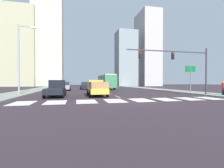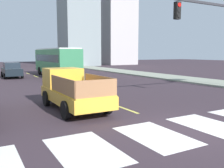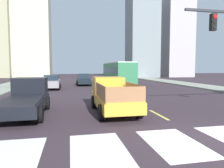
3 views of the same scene
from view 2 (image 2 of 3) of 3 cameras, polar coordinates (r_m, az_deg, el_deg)
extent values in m
plane|color=#33272F|center=(9.51, 16.07, -10.09)|extent=(160.00, 160.00, 0.00)
cube|color=gray|center=(31.20, 9.13, 2.05)|extent=(3.96, 110.00, 0.15)
cube|color=silver|center=(7.41, -6.28, -14.83)|extent=(1.75, 2.89, 0.01)
cube|color=silver|center=(8.67, 9.94, -11.57)|extent=(1.75, 2.89, 0.01)
cube|color=silver|center=(10.44, 21.12, -8.73)|extent=(1.75, 2.89, 0.01)
cube|color=#D7CC52|center=(12.53, 2.92, -5.64)|extent=(0.16, 2.40, 0.01)
cube|color=#D7CC52|center=(16.90, -6.16, -2.36)|extent=(0.16, 2.40, 0.01)
cube|color=#D7CC52|center=(21.54, -11.40, -0.42)|extent=(0.16, 2.40, 0.01)
cube|color=#D7CC52|center=(26.31, -14.76, 0.83)|extent=(0.16, 2.40, 0.01)
cube|color=#D7CC52|center=(31.16, -17.09, 1.69)|extent=(0.16, 2.40, 0.01)
cube|color=#D7CC52|center=(36.04, -18.78, 2.32)|extent=(0.16, 2.40, 0.01)
cube|color=#D7CC52|center=(40.96, -20.08, 2.79)|extent=(0.16, 2.40, 0.01)
cube|color=#D7CC52|center=(45.89, -21.09, 3.16)|extent=(0.16, 2.40, 0.01)
cube|color=gold|center=(12.29, -8.66, -2.75)|extent=(1.96, 5.20, 0.56)
cube|color=gold|center=(13.78, -11.22, 1.52)|extent=(1.84, 1.60, 1.00)
cube|color=#19232D|center=(14.18, -11.79, 2.39)|extent=(1.72, 0.08, 0.56)
cube|color=gold|center=(11.37, -6.99, -1.94)|extent=(1.84, 3.30, 0.06)
cylinder|color=black|center=(13.52, -14.88, -3.22)|extent=(0.22, 0.80, 0.80)
cylinder|color=black|center=(14.12, -7.15, -2.60)|extent=(0.22, 0.80, 0.80)
cylinder|color=black|center=(10.58, -10.62, -5.94)|extent=(0.22, 0.80, 0.80)
cylinder|color=black|center=(11.34, -1.17, -4.94)|extent=(0.22, 0.80, 0.80)
cube|color=#926340|center=(11.01, -11.37, -0.32)|extent=(0.06, 3.17, 0.70)
cube|color=#926340|center=(11.68, -2.93, 0.23)|extent=(0.06, 3.17, 0.70)
cube|color=#926340|center=(9.88, -3.53, -1.03)|extent=(1.80, 0.06, 0.70)
cube|color=#30764C|center=(30.51, -12.71, 5.20)|extent=(2.50, 10.80, 2.70)
cube|color=#19232D|center=(30.50, -12.72, 5.85)|extent=(2.52, 9.94, 0.80)
cube|color=silver|center=(30.50, -12.78, 7.85)|extent=(2.40, 10.37, 0.12)
cylinder|color=black|center=(33.49, -16.34, 2.92)|extent=(0.22, 1.00, 1.00)
cylinder|color=black|center=(34.13, -12.25, 3.12)|extent=(0.22, 1.00, 1.00)
cylinder|color=black|center=(27.39, -13.35, 2.15)|extent=(0.22, 1.00, 1.00)
cylinder|color=black|center=(28.17, -8.46, 2.40)|extent=(0.22, 1.00, 1.00)
cube|color=black|center=(30.29, -22.05, 2.66)|extent=(1.80, 4.40, 0.76)
cube|color=#1E2833|center=(30.10, -22.08, 3.97)|extent=(1.58, 2.11, 0.64)
cylinder|color=black|center=(31.57, -23.96, 2.04)|extent=(0.22, 0.64, 0.64)
cylinder|color=black|center=(31.79, -20.73, 2.22)|extent=(0.22, 0.64, 0.64)
cylinder|color=black|center=(28.86, -23.44, 1.64)|extent=(0.22, 0.64, 0.64)
cylinder|color=black|center=(29.10, -19.92, 1.84)|extent=(0.22, 0.64, 0.64)
cube|color=black|center=(13.15, 14.76, 15.99)|extent=(0.28, 0.24, 0.84)
cylinder|color=red|center=(13.10, 15.21, 17.17)|extent=(0.20, 0.04, 0.20)
cylinder|color=black|center=(13.06, 15.17, 16.04)|extent=(0.20, 0.04, 0.20)
cylinder|color=black|center=(13.02, 15.14, 14.92)|extent=(0.20, 0.04, 0.20)
cube|color=gray|center=(56.63, -7.72, 14.92)|extent=(7.48, 7.10, 21.09)
cube|color=#ABA4A6|center=(65.41, 0.10, 18.23)|extent=(7.63, 11.99, 30.81)
camera|label=1|loc=(8.33, 137.75, -12.28)|focal=25.99mm
camera|label=3|loc=(1.83, 55.07, -2.39)|focal=32.64mm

